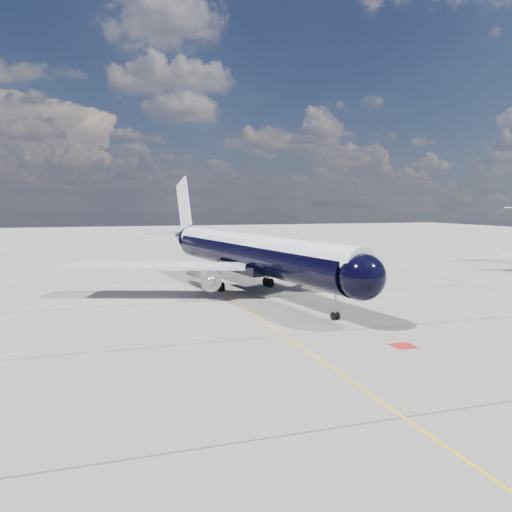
% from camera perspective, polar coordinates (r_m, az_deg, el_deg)
% --- Properties ---
extents(ground, '(320.00, 320.00, 0.00)m').
position_cam_1_polar(ground, '(70.70, -7.00, -2.03)').
color(ground, gray).
rests_on(ground, ground).
extents(taxiway_centerline, '(0.16, 160.00, 0.01)m').
position_cam_1_polar(taxiway_centerline, '(65.84, -6.17, -2.60)').
color(taxiway_centerline, yellow).
rests_on(taxiway_centerline, ground).
extents(red_marking, '(1.60, 1.60, 0.01)m').
position_cam_1_polar(red_marking, '(36.35, 16.48, -9.82)').
color(red_marking, maroon).
rests_on(red_marking, ground).
extents(main_airliner, '(38.91, 47.81, 13.85)m').
position_cam_1_polar(main_airliner, '(57.13, -1.28, 0.48)').
color(main_airliner, black).
rests_on(main_airliner, ground).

